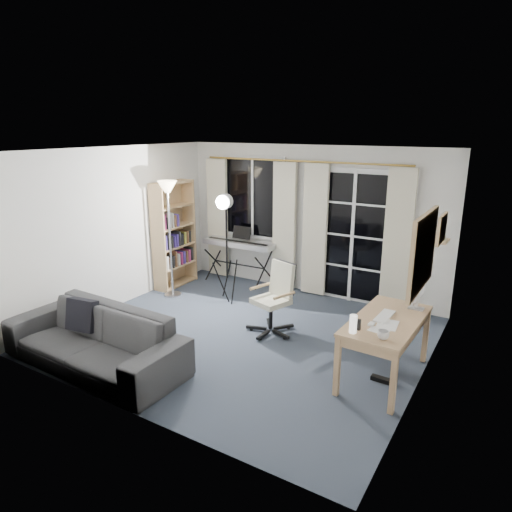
{
  "coord_description": "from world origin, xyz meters",
  "views": [
    {
      "loc": [
        3.01,
        -4.65,
        2.68
      ],
      "look_at": [
        -0.02,
        0.35,
        1.01
      ],
      "focal_mm": 32.0,
      "sensor_mm": 36.0,
      "label": 1
    }
  ],
  "objects_px": {
    "office_chair": "(277,291)",
    "desk": "(386,326)",
    "monitor": "(418,287)",
    "mug": "(383,334)",
    "sofa": "(93,330)",
    "studio_light": "(225,215)",
    "torchiere_lamp": "(168,204)",
    "keyboard_piano": "(239,244)",
    "bookshelf": "(172,237)"
  },
  "relations": [
    {
      "from": "bookshelf",
      "to": "sofa",
      "type": "bearing_deg",
      "value": -69.24
    },
    {
      "from": "bookshelf",
      "to": "torchiere_lamp",
      "type": "height_order",
      "value": "torchiere_lamp"
    },
    {
      "from": "torchiere_lamp",
      "to": "desk",
      "type": "distance_m",
      "value": 3.84
    },
    {
      "from": "office_chair",
      "to": "desk",
      "type": "relative_size",
      "value": 0.72
    },
    {
      "from": "torchiere_lamp",
      "to": "desk",
      "type": "bearing_deg",
      "value": -11.13
    },
    {
      "from": "keyboard_piano",
      "to": "mug",
      "type": "bearing_deg",
      "value": -37.04
    },
    {
      "from": "bookshelf",
      "to": "torchiere_lamp",
      "type": "relative_size",
      "value": 0.96
    },
    {
      "from": "studio_light",
      "to": "mug",
      "type": "relative_size",
      "value": 15.34
    },
    {
      "from": "desk",
      "to": "monitor",
      "type": "distance_m",
      "value": 0.6
    },
    {
      "from": "office_chair",
      "to": "desk",
      "type": "bearing_deg",
      "value": 2.49
    },
    {
      "from": "torchiere_lamp",
      "to": "office_chair",
      "type": "relative_size",
      "value": 1.97
    },
    {
      "from": "desk",
      "to": "mug",
      "type": "relative_size",
      "value": 11.6
    },
    {
      "from": "bookshelf",
      "to": "monitor",
      "type": "relative_size",
      "value": 3.59
    },
    {
      "from": "sofa",
      "to": "studio_light",
      "type": "bearing_deg",
      "value": 87.34
    },
    {
      "from": "keyboard_piano",
      "to": "office_chair",
      "type": "relative_size",
      "value": 1.38
    },
    {
      "from": "mug",
      "to": "bookshelf",
      "type": "bearing_deg",
      "value": 158.15
    },
    {
      "from": "keyboard_piano",
      "to": "mug",
      "type": "distance_m",
      "value": 3.9
    },
    {
      "from": "torchiere_lamp",
      "to": "bookshelf",
      "type": "bearing_deg",
      "value": 128.29
    },
    {
      "from": "bookshelf",
      "to": "torchiere_lamp",
      "type": "bearing_deg",
      "value": -53.49
    },
    {
      "from": "bookshelf",
      "to": "monitor",
      "type": "xyz_separation_m",
      "value": [
        4.2,
        -0.69,
        0.1
      ]
    },
    {
      "from": "office_chair",
      "to": "desk",
      "type": "distance_m",
      "value": 1.65
    },
    {
      "from": "keyboard_piano",
      "to": "torchiere_lamp",
      "type": "bearing_deg",
      "value": -121.13
    },
    {
      "from": "torchiere_lamp",
      "to": "studio_light",
      "type": "bearing_deg",
      "value": 14.02
    },
    {
      "from": "studio_light",
      "to": "office_chair",
      "type": "distance_m",
      "value": 1.53
    },
    {
      "from": "desk",
      "to": "monitor",
      "type": "xyz_separation_m",
      "value": [
        0.2,
        0.45,
        0.35
      ]
    },
    {
      "from": "bookshelf",
      "to": "mug",
      "type": "relative_size",
      "value": 15.8
    },
    {
      "from": "torchiere_lamp",
      "to": "office_chair",
      "type": "xyz_separation_m",
      "value": [
        2.08,
        -0.27,
        -0.95
      ]
    },
    {
      "from": "office_chair",
      "to": "desk",
      "type": "height_order",
      "value": "office_chair"
    },
    {
      "from": "torchiere_lamp",
      "to": "keyboard_piano",
      "type": "xyz_separation_m",
      "value": [
        0.61,
        1.06,
        -0.79
      ]
    },
    {
      "from": "torchiere_lamp",
      "to": "sofa",
      "type": "distance_m",
      "value": 2.55
    },
    {
      "from": "monitor",
      "to": "mug",
      "type": "height_order",
      "value": "monitor"
    },
    {
      "from": "monitor",
      "to": "sofa",
      "type": "bearing_deg",
      "value": -146.12
    },
    {
      "from": "keyboard_piano",
      "to": "sofa",
      "type": "bearing_deg",
      "value": -88.73
    },
    {
      "from": "keyboard_piano",
      "to": "sofa",
      "type": "height_order",
      "value": "keyboard_piano"
    },
    {
      "from": "bookshelf",
      "to": "torchiere_lamp",
      "type": "xyz_separation_m",
      "value": [
        0.33,
        -0.42,
        0.65
      ]
    },
    {
      "from": "office_chair",
      "to": "sofa",
      "type": "distance_m",
      "value": 2.34
    },
    {
      "from": "bookshelf",
      "to": "office_chair",
      "type": "bearing_deg",
      "value": -17.73
    },
    {
      "from": "keyboard_piano",
      "to": "mug",
      "type": "xyz_separation_m",
      "value": [
        3.16,
        -2.28,
        0.04
      ]
    },
    {
      "from": "studio_light",
      "to": "desk",
      "type": "distance_m",
      "value": 3.02
    },
    {
      "from": "monitor",
      "to": "mug",
      "type": "distance_m",
      "value": 0.98
    },
    {
      "from": "office_chair",
      "to": "mug",
      "type": "xyz_separation_m",
      "value": [
        1.68,
        -0.95,
        0.19
      ]
    },
    {
      "from": "bookshelf",
      "to": "keyboard_piano",
      "type": "bearing_deg",
      "value": 32.17
    },
    {
      "from": "bookshelf",
      "to": "desk",
      "type": "xyz_separation_m",
      "value": [
        4.0,
        -1.14,
        -0.24
      ]
    },
    {
      "from": "office_chair",
      "to": "mug",
      "type": "height_order",
      "value": "office_chair"
    },
    {
      "from": "bookshelf",
      "to": "office_chair",
      "type": "xyz_separation_m",
      "value": [
        2.42,
        -0.69,
        -0.29
      ]
    },
    {
      "from": "monitor",
      "to": "mug",
      "type": "relative_size",
      "value": 4.4
    },
    {
      "from": "monitor",
      "to": "mug",
      "type": "xyz_separation_m",
      "value": [
        -0.1,
        -0.95,
        -0.21
      ]
    },
    {
      "from": "keyboard_piano",
      "to": "office_chair",
      "type": "distance_m",
      "value": 1.99
    },
    {
      "from": "studio_light",
      "to": "desk",
      "type": "bearing_deg",
      "value": -29.51
    },
    {
      "from": "keyboard_piano",
      "to": "studio_light",
      "type": "distance_m",
      "value": 1.12
    }
  ]
}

